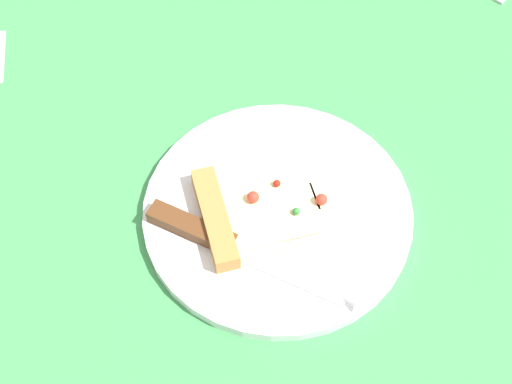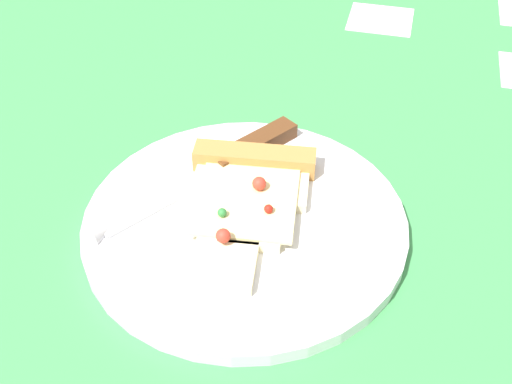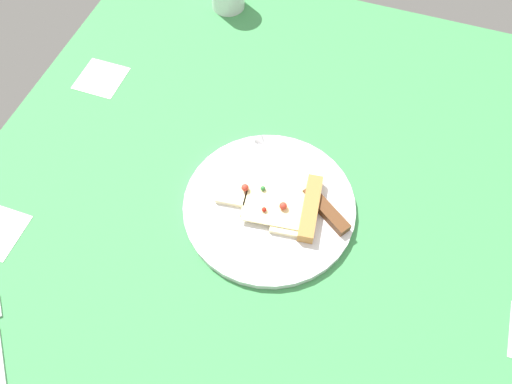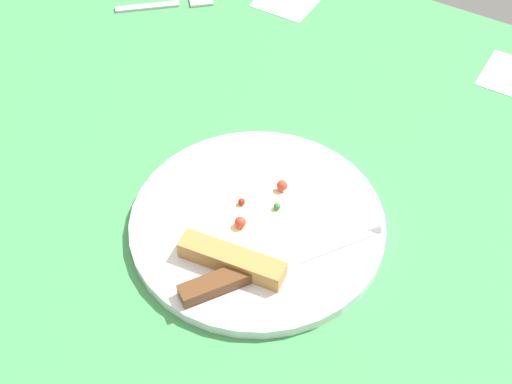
% 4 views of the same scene
% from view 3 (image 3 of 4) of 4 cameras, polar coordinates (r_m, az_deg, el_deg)
% --- Properties ---
extents(ground_plane, '(1.27, 1.27, 0.03)m').
position_cam_3_polar(ground_plane, '(0.83, 6.73, -6.94)').
color(ground_plane, '#3D8C4C').
rests_on(ground_plane, ground).
extents(plate, '(0.30, 0.30, 0.01)m').
position_cam_3_polar(plate, '(0.84, 1.55, -1.62)').
color(plate, silver).
rests_on(plate, ground_plane).
extents(pizza_slice, '(0.12, 0.18, 0.03)m').
position_cam_3_polar(pizza_slice, '(0.83, 3.33, -1.44)').
color(pizza_slice, beige).
rests_on(pizza_slice, plate).
extents(knife, '(0.15, 0.21, 0.02)m').
position_cam_3_polar(knife, '(0.85, 6.16, 0.00)').
color(knife, silver).
rests_on(knife, plate).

